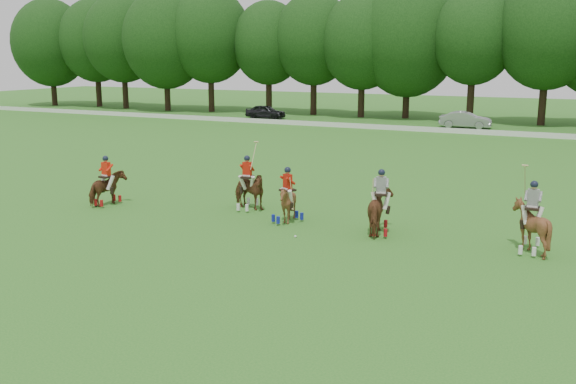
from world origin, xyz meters
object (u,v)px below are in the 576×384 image
at_px(polo_stripe_b, 531,226).
at_px(car_mid, 465,120).
at_px(polo_stripe_a, 380,210).
at_px(polo_ball, 295,236).
at_px(car_left, 266,112).
at_px(polo_red_c, 288,203).
at_px(polo_red_a, 107,188).
at_px(polo_red_b, 247,190).

bearing_deg(polo_stripe_b, car_mid, 104.16).
bearing_deg(polo_stripe_a, polo_ball, -143.81).
relative_size(car_mid, polo_stripe_b, 1.54).
height_order(car_left, polo_red_c, polo_red_c).
height_order(car_mid, polo_red_a, polo_red_a).
height_order(car_mid, polo_red_b, polo_red_b).
height_order(polo_stripe_a, polo_ball, polo_stripe_a).
xyz_separation_m(car_mid, polo_red_a, (-8.09, -38.46, 0.04)).
bearing_deg(polo_red_b, car_left, 117.06).
relative_size(car_mid, polo_ball, 51.07).
distance_m(car_left, polo_stripe_b, 48.18).
xyz_separation_m(polo_red_a, polo_red_c, (8.50, 0.82, 0.01)).
height_order(car_left, car_mid, car_mid).
height_order(polo_red_c, polo_stripe_b, polo_stripe_b).
xyz_separation_m(polo_red_b, polo_stripe_b, (11.61, -1.14, 0.05)).
distance_m(car_mid, polo_red_c, 37.65).
bearing_deg(polo_stripe_a, polo_stripe_b, 0.53).
distance_m(polo_red_b, polo_stripe_a, 6.46).
height_order(polo_red_b, polo_red_c, polo_red_b).
bearing_deg(car_mid, polo_red_a, 163.84).
distance_m(polo_red_b, polo_red_c, 2.83).
relative_size(car_left, polo_red_b, 1.46).
relative_size(polo_stripe_b, polo_ball, 33.23).
distance_m(car_mid, polo_red_b, 36.46).
xyz_separation_m(car_left, polo_ball, (22.36, -39.48, -0.68)).
bearing_deg(car_mid, polo_stripe_a, -177.88).
xyz_separation_m(polo_red_a, polo_red_b, (5.95, 2.07, 0.05)).
distance_m(polo_red_a, polo_ball, 9.79).
height_order(car_mid, polo_stripe_b, polo_stripe_b).
relative_size(polo_red_a, polo_stripe_b, 0.74).
height_order(polo_red_a, polo_stripe_a, polo_stripe_a).
bearing_deg(car_mid, car_left, 85.72).
height_order(car_left, polo_ball, car_left).
bearing_deg(polo_red_c, polo_red_b, 153.79).
bearing_deg(polo_red_a, car_left, 108.19).
bearing_deg(polo_red_b, polo_red_a, -160.84).
bearing_deg(polo_red_c, car_left, 119.31).
relative_size(car_mid, polo_red_b, 1.59).
relative_size(car_mid, polo_red_c, 2.05).
bearing_deg(car_mid, polo_red_c, 176.34).
bearing_deg(polo_red_a, polo_stripe_a, 4.11).
distance_m(car_mid, polo_stripe_b, 38.71).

